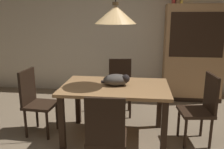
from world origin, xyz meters
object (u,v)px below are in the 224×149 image
at_px(chair_near_front, 106,134).
at_px(cat_sleeping, 117,80).
at_px(chair_far_back, 120,84).
at_px(chair_left_side, 35,99).
at_px(dining_table, 115,93).
at_px(hutch_bookcase, 193,55).
at_px(chair_right_side, 202,106).
at_px(pendant_lamp, 115,14).

height_order(chair_near_front, cat_sleeping, chair_near_front).
bearing_deg(chair_far_back, chair_left_side, -142.07).
bearing_deg(dining_table, chair_near_front, -89.81).
distance_m(chair_near_front, cat_sleeping, 0.95).
distance_m(chair_near_front, hutch_bookcase, 2.98).
distance_m(chair_left_side, chair_right_side, 2.26).
bearing_deg(chair_left_side, dining_table, -0.28).
xyz_separation_m(chair_left_side, cat_sleeping, (1.15, 0.02, 0.32)).
bearing_deg(chair_left_side, chair_far_back, 37.93).
relative_size(dining_table, cat_sleeping, 3.54).
relative_size(chair_right_side, hutch_bookcase, 0.50).
xyz_separation_m(chair_near_front, chair_right_side, (1.12, 0.89, 0.00)).
height_order(chair_near_front, chair_right_side, same).
distance_m(dining_table, pendant_lamp, 1.01).
bearing_deg(cat_sleeping, chair_near_front, -91.08).
bearing_deg(chair_far_back, dining_table, -89.42).
bearing_deg(cat_sleeping, chair_far_back, 91.93).
xyz_separation_m(cat_sleeping, hutch_bookcase, (1.31, 1.74, 0.06)).
xyz_separation_m(chair_far_back, cat_sleeping, (0.03, -0.86, 0.32)).
xyz_separation_m(dining_table, cat_sleeping, (0.02, 0.02, 0.18)).
relative_size(cat_sleeping, hutch_bookcase, 0.21).
bearing_deg(cat_sleeping, pendant_lamp, -133.60).
bearing_deg(pendant_lamp, chair_far_back, 90.58).
distance_m(chair_left_side, hutch_bookcase, 3.05).
xyz_separation_m(chair_far_back, chair_right_side, (1.14, -0.87, 0.00)).
bearing_deg(hutch_bookcase, chair_near_front, -116.73).
xyz_separation_m(dining_table, chair_near_front, (0.00, -0.88, -0.14)).
relative_size(dining_table, chair_near_front, 1.51).
relative_size(chair_left_side, chair_near_front, 1.00).
bearing_deg(pendant_lamp, dining_table, -110.56).
relative_size(chair_far_back, cat_sleeping, 2.35).
bearing_deg(hutch_bookcase, dining_table, -127.10).
height_order(dining_table, cat_sleeping, cat_sleeping).
xyz_separation_m(chair_far_back, chair_near_front, (0.01, -1.76, 0.00)).
distance_m(cat_sleeping, pendant_lamp, 0.84).
bearing_deg(pendant_lamp, chair_left_side, 179.72).
distance_m(chair_near_front, pendant_lamp, 1.45).
bearing_deg(chair_near_front, cat_sleeping, 88.92).
bearing_deg(chair_left_side, pendant_lamp, -0.28).
height_order(chair_left_side, cat_sleeping, chair_left_side).
bearing_deg(chair_near_front, chair_left_side, 142.00).
relative_size(dining_table, hutch_bookcase, 0.76).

